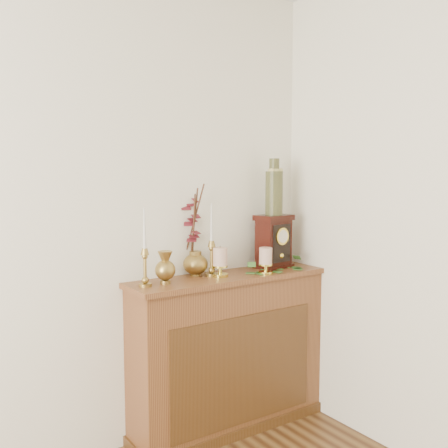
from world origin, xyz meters
TOP-DOWN VIEW (x-y plane):
  - room_walls at (0.00, 0.00)m, footprint 4.08×4.58m
  - console_shelf at (1.40, 2.10)m, footprint 1.24×0.34m
  - candlestick_left at (0.86, 2.09)m, footprint 0.07×0.07m
  - candlestick_center at (1.29, 2.12)m, footprint 0.07×0.07m
  - bud_vase at (0.98, 2.09)m, footprint 0.11×0.11m
  - ginger_jar at (1.23, 2.23)m, footprint 0.22×0.23m
  - pillar_candle_left at (1.33, 2.08)m, footprint 0.09×0.09m
  - pillar_candle_right at (1.59, 2.00)m, footprint 0.09×0.09m
  - ivy_garland at (1.71, 2.03)m, footprint 0.42×0.23m
  - mantel_clock at (1.75, 2.12)m, footprint 0.24×0.18m
  - ceramic_vase at (1.75, 2.13)m, footprint 0.11×0.11m

SIDE VIEW (x-z plane):
  - console_shelf at x=1.40m, z-range -0.03..0.90m
  - ivy_garland at x=1.71m, z-range 0.90..0.99m
  - pillar_candle_right at x=1.59m, z-range 0.93..1.10m
  - bud_vase at x=0.98m, z-range 0.93..1.11m
  - pillar_candle_left at x=1.33m, z-range 0.93..1.11m
  - candlestick_left at x=0.86m, z-range 0.86..1.27m
  - candlestick_center at x=1.29m, z-range 0.86..1.28m
  - mantel_clock at x=1.75m, z-range 0.93..1.26m
  - ginger_jar at x=1.23m, z-range 0.90..1.43m
  - ceramic_vase at x=1.75m, z-range 1.24..1.59m
  - room_walls at x=0.00m, z-range 0.36..3.00m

